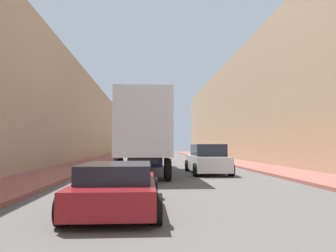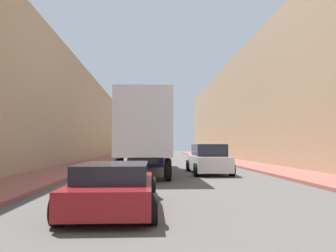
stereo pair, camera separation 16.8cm
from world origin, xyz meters
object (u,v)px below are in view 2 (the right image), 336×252
semi_truck (146,133)px  suv_car (208,160)px  sedan_car (115,186)px  traffic_signal_gantry (132,123)px

semi_truck → suv_car: semi_truck is taller
sedan_car → suv_car: (4.17, 10.34, 0.22)m
sedan_car → traffic_signal_gantry: traffic_signal_gantry is taller
traffic_signal_gantry → suv_car: bearing=-72.4°
semi_truck → sedan_car: (-0.55, -11.65, -1.78)m
suv_car → sedan_car: bearing=-112.0°
traffic_signal_gantry → semi_truck: bearing=-83.4°
suv_car → traffic_signal_gantry: traffic_signal_gantry is taller
semi_truck → sedan_car: semi_truck is taller
semi_truck → traffic_signal_gantry: 16.02m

